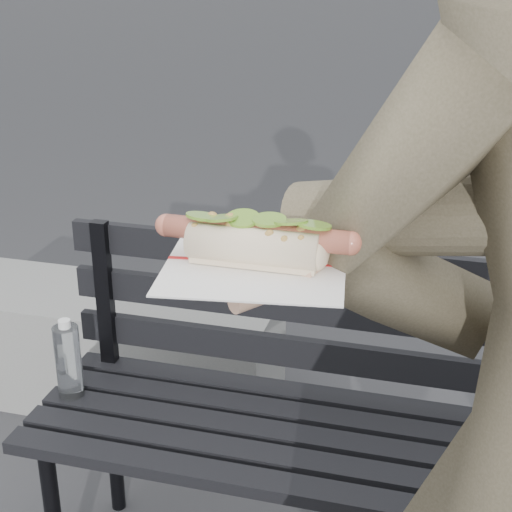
# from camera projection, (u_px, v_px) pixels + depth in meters

# --- Properties ---
(park_bench) EXTENTS (1.50, 0.44, 0.88)m
(park_bench) POSITION_uv_depth(u_px,v_px,m) (342.00, 406.00, 1.84)
(park_bench) COLOR black
(park_bench) RESTS_ON ground
(concrete_block) EXTENTS (1.20, 0.40, 0.40)m
(concrete_block) POSITION_uv_depth(u_px,v_px,m) (107.00, 346.00, 2.76)
(concrete_block) COLOR slate
(concrete_block) RESTS_ON ground
(held_hotdog) EXTENTS (0.62, 0.30, 0.20)m
(held_hotdog) POSITION_uv_depth(u_px,v_px,m) (442.00, 225.00, 0.82)
(held_hotdog) COLOR #47422F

